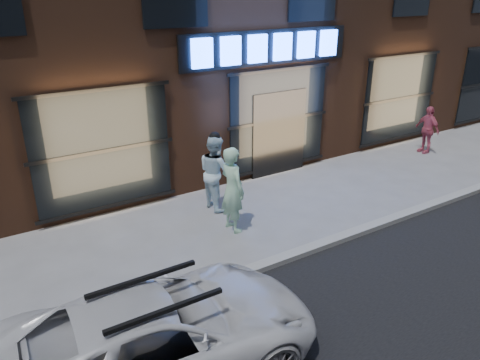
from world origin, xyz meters
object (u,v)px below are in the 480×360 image
(passerby, at_px, (427,130))
(man_bowtie, at_px, (232,190))
(white_suv, at_px, (157,336))
(man_cap, at_px, (215,172))

(passerby, bearing_deg, man_bowtie, -77.49)
(man_bowtie, distance_m, passerby, 8.17)
(white_suv, bearing_deg, man_cap, -33.90)
(man_cap, xyz_separation_m, white_suv, (-3.33, -4.27, -0.28))
(man_bowtie, bearing_deg, passerby, -85.46)
(man_bowtie, height_order, passerby, man_bowtie)
(man_cap, bearing_deg, passerby, -91.05)
(white_suv, bearing_deg, passerby, -65.34)
(white_suv, bearing_deg, man_bowtie, -41.11)
(man_cap, bearing_deg, man_bowtie, 167.60)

